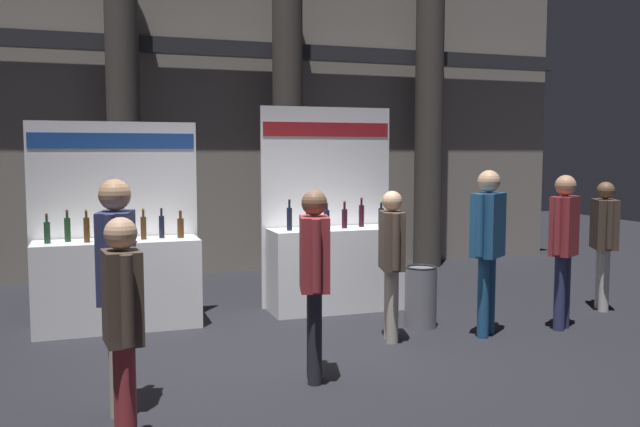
{
  "coord_description": "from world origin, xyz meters",
  "views": [
    {
      "loc": [
        -1.8,
        -6.05,
        1.99
      ],
      "look_at": [
        0.6,
        0.94,
        1.32
      ],
      "focal_mm": 38.17,
      "sensor_mm": 36.0,
      "label": 1
    }
  ],
  "objects_px": {
    "visitor_0": "(117,274)",
    "visitor_6": "(604,233)",
    "visitor_1": "(314,268)",
    "exhibitor_booth_0": "(118,275)",
    "visitor_3": "(564,239)",
    "visitor_2": "(392,253)",
    "visitor_5": "(123,320)",
    "trash_bin": "(421,297)",
    "visitor_4": "(488,236)",
    "exhibitor_booth_1": "(334,259)"
  },
  "relations": [
    {
      "from": "trash_bin",
      "to": "visitor_0",
      "type": "relative_size",
      "value": 0.39
    },
    {
      "from": "visitor_0",
      "to": "visitor_1",
      "type": "distance_m",
      "value": 1.64
    },
    {
      "from": "exhibitor_booth_0",
      "to": "visitor_0",
      "type": "relative_size",
      "value": 1.31
    },
    {
      "from": "trash_bin",
      "to": "visitor_0",
      "type": "distance_m",
      "value": 3.77
    },
    {
      "from": "visitor_6",
      "to": "visitor_2",
      "type": "bearing_deg",
      "value": 124.82
    },
    {
      "from": "visitor_0",
      "to": "visitor_4",
      "type": "bearing_deg",
      "value": 116.38
    },
    {
      "from": "visitor_1",
      "to": "visitor_4",
      "type": "relative_size",
      "value": 0.93
    },
    {
      "from": "exhibitor_booth_0",
      "to": "visitor_4",
      "type": "xyz_separation_m",
      "value": [
        3.75,
        -1.66,
        0.49
      ]
    },
    {
      "from": "visitor_0",
      "to": "visitor_6",
      "type": "bearing_deg",
      "value": 116.84
    },
    {
      "from": "exhibitor_booth_1",
      "to": "visitor_2",
      "type": "height_order",
      "value": "exhibitor_booth_1"
    },
    {
      "from": "exhibitor_booth_1",
      "to": "trash_bin",
      "type": "height_order",
      "value": "exhibitor_booth_1"
    },
    {
      "from": "exhibitor_booth_0",
      "to": "visitor_1",
      "type": "distance_m",
      "value": 2.92
    },
    {
      "from": "visitor_3",
      "to": "visitor_5",
      "type": "bearing_deg",
      "value": -11.61
    },
    {
      "from": "trash_bin",
      "to": "visitor_5",
      "type": "distance_m",
      "value": 4.13
    },
    {
      "from": "visitor_4",
      "to": "visitor_6",
      "type": "bearing_deg",
      "value": 158.78
    },
    {
      "from": "exhibitor_booth_0",
      "to": "visitor_0",
      "type": "bearing_deg",
      "value": -92.23
    },
    {
      "from": "visitor_5",
      "to": "trash_bin",
      "type": "bearing_deg",
      "value": 119.15
    },
    {
      "from": "trash_bin",
      "to": "visitor_4",
      "type": "bearing_deg",
      "value": -48.67
    },
    {
      "from": "exhibitor_booth_1",
      "to": "visitor_3",
      "type": "relative_size",
      "value": 1.48
    },
    {
      "from": "exhibitor_booth_0",
      "to": "exhibitor_booth_1",
      "type": "xyz_separation_m",
      "value": [
        2.63,
        0.06,
        0.03
      ]
    },
    {
      "from": "visitor_1",
      "to": "visitor_5",
      "type": "bearing_deg",
      "value": 136.23
    },
    {
      "from": "exhibitor_booth_0",
      "to": "visitor_0",
      "type": "distance_m",
      "value": 2.69
    },
    {
      "from": "visitor_1",
      "to": "visitor_6",
      "type": "bearing_deg",
      "value": -57.55
    },
    {
      "from": "visitor_1",
      "to": "visitor_2",
      "type": "xyz_separation_m",
      "value": [
        1.17,
        0.94,
        -0.06
      ]
    },
    {
      "from": "visitor_2",
      "to": "visitor_0",
      "type": "bearing_deg",
      "value": -53.13
    },
    {
      "from": "visitor_1",
      "to": "visitor_2",
      "type": "relative_size",
      "value": 1.05
    },
    {
      "from": "exhibitor_booth_0",
      "to": "visitor_5",
      "type": "xyz_separation_m",
      "value": [
        -0.1,
        -3.45,
        0.31
      ]
    },
    {
      "from": "trash_bin",
      "to": "visitor_3",
      "type": "bearing_deg",
      "value": -22.21
    },
    {
      "from": "trash_bin",
      "to": "visitor_6",
      "type": "height_order",
      "value": "visitor_6"
    },
    {
      "from": "visitor_1",
      "to": "visitor_0",
      "type": "bearing_deg",
      "value": 111.57
    },
    {
      "from": "visitor_0",
      "to": "visitor_1",
      "type": "xyz_separation_m",
      "value": [
        1.63,
        0.2,
        -0.08
      ]
    },
    {
      "from": "visitor_3",
      "to": "visitor_2",
      "type": "bearing_deg",
      "value": -36.88
    },
    {
      "from": "visitor_1",
      "to": "visitor_6",
      "type": "relative_size",
      "value": 1.03
    },
    {
      "from": "exhibitor_booth_1",
      "to": "visitor_3",
      "type": "distance_m",
      "value": 2.75
    },
    {
      "from": "visitor_3",
      "to": "visitor_5",
      "type": "xyz_separation_m",
      "value": [
        -4.81,
        -1.76,
        -0.11
      ]
    },
    {
      "from": "visitor_4",
      "to": "exhibitor_booth_0",
      "type": "bearing_deg",
      "value": -60.87
    },
    {
      "from": "trash_bin",
      "to": "visitor_5",
      "type": "relative_size",
      "value": 0.44
    },
    {
      "from": "exhibitor_booth_1",
      "to": "visitor_3",
      "type": "height_order",
      "value": "exhibitor_booth_1"
    },
    {
      "from": "visitor_2",
      "to": "exhibitor_booth_1",
      "type": "bearing_deg",
      "value": -162.94
    },
    {
      "from": "visitor_1",
      "to": "visitor_5",
      "type": "height_order",
      "value": "visitor_1"
    },
    {
      "from": "trash_bin",
      "to": "visitor_0",
      "type": "height_order",
      "value": "visitor_0"
    },
    {
      "from": "exhibitor_booth_0",
      "to": "visitor_1",
      "type": "height_order",
      "value": "exhibitor_booth_0"
    },
    {
      "from": "exhibitor_booth_0",
      "to": "visitor_3",
      "type": "xyz_separation_m",
      "value": [
        4.71,
        -1.69,
        0.42
      ]
    },
    {
      "from": "exhibitor_booth_0",
      "to": "trash_bin",
      "type": "height_order",
      "value": "exhibitor_booth_0"
    },
    {
      "from": "visitor_2",
      "to": "exhibitor_booth_0",
      "type": "bearing_deg",
      "value": -104.62
    },
    {
      "from": "trash_bin",
      "to": "visitor_6",
      "type": "distance_m",
      "value": 2.62
    },
    {
      "from": "exhibitor_booth_1",
      "to": "visitor_5",
      "type": "distance_m",
      "value": 4.46
    },
    {
      "from": "visitor_4",
      "to": "visitor_3",
      "type": "bearing_deg",
      "value": 141.3
    },
    {
      "from": "exhibitor_booth_1",
      "to": "visitor_6",
      "type": "bearing_deg",
      "value": -19.85
    },
    {
      "from": "visitor_0",
      "to": "visitor_3",
      "type": "height_order",
      "value": "visitor_0"
    }
  ]
}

